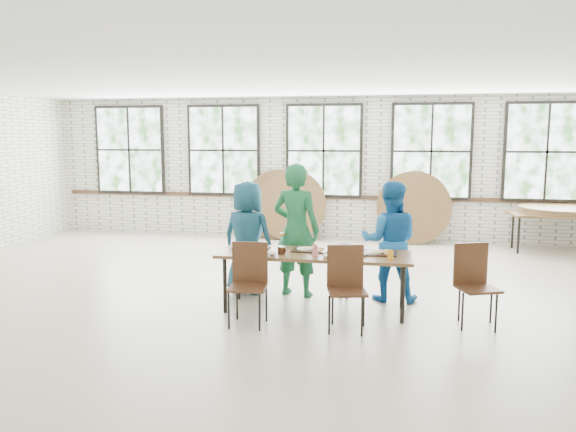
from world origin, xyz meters
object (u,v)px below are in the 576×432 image
Objects in this scene: dining_table at (315,257)px; chair_near_right at (346,280)px; chair_near_left at (249,276)px; storage_table at (560,216)px.

dining_table is 0.73m from chair_near_right.
chair_near_left is at bearing 169.37° from chair_near_right.
chair_near_left is 1.00× the size of chair_near_right.
dining_table is at bearing 115.25° from chair_near_right.
chair_near_left is 6.89m from storage_table.
chair_near_right is (0.44, -0.56, -0.13)m from dining_table.
chair_near_left and chair_near_right have the same top height.
storage_table is (3.59, 4.98, 0.13)m from chair_near_right.
storage_table is at bearing 48.04° from dining_table.
chair_near_right is at bearing -3.71° from chair_near_left.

